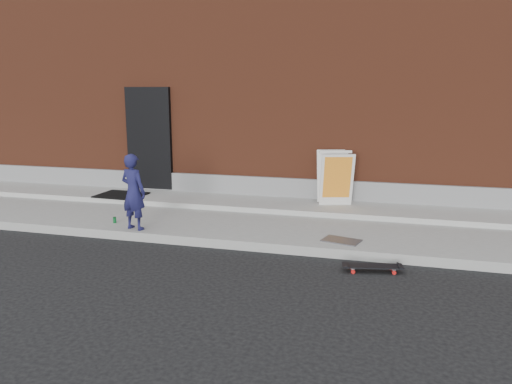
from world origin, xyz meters
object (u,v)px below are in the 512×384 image
(skateboard, at_px, (373,267))
(soda_can, at_px, (115,220))
(child, at_px, (133,192))
(pizza_sign, at_px, (335,177))

(skateboard, height_order, soda_can, soda_can)
(child, xyz_separation_m, pizza_sign, (3.09, 2.38, -0.01))
(child, bearing_deg, skateboard, -175.65)
(skateboard, xyz_separation_m, soda_can, (-4.50, 0.87, 0.13))
(skateboard, distance_m, soda_can, 4.59)
(skateboard, bearing_deg, child, 171.30)
(pizza_sign, xyz_separation_m, soda_can, (-3.63, -2.12, -0.58))
(skateboard, relative_size, soda_can, 7.74)
(child, distance_m, soda_can, 0.84)
(child, relative_size, soda_can, 12.06)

